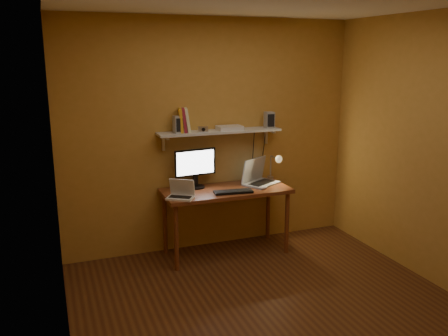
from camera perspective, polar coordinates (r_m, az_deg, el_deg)
name	(u,v)px	position (r m, az deg, el deg)	size (l,w,h in m)	color
room	(275,165)	(3.93, 6.16, 0.31)	(3.44, 3.24, 2.64)	#553016
desk	(226,196)	(5.25, 0.25, -3.45)	(1.40, 0.60, 0.75)	brown
wall_shelf	(220,132)	(5.27, -0.50, 4.37)	(1.40, 0.25, 0.21)	silver
monitor	(195,166)	(5.23, -3.47, 0.22)	(0.48, 0.23, 0.43)	black
laptop	(258,177)	(5.44, 4.11, -1.09)	(0.48, 0.44, 0.29)	gray
netbook	(181,193)	(4.91, -5.18, -3.00)	(0.32, 0.30, 0.20)	silver
keyboard	(233,192)	(5.08, 1.12, -2.88)	(0.42, 0.14, 0.02)	black
mouse	(264,188)	(5.24, 4.86, -2.36)	(0.09, 0.06, 0.03)	silver
desk_lamp	(275,164)	(5.54, 6.16, 0.54)	(0.09, 0.23, 0.38)	silver
speaker_left	(179,124)	(5.10, -5.49, 5.24)	(0.10, 0.10, 0.18)	gray
speaker_right	(269,120)	(5.47, 5.47, 5.79)	(0.10, 0.10, 0.18)	gray
books	(184,120)	(5.14, -4.81, 5.74)	(0.17, 0.19, 0.26)	gold
shelf_camera	(203,129)	(5.14, -2.54, 4.68)	(0.11, 0.05, 0.06)	silver
router	(230,128)	(5.30, 0.67, 4.85)	(0.28, 0.19, 0.05)	silver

